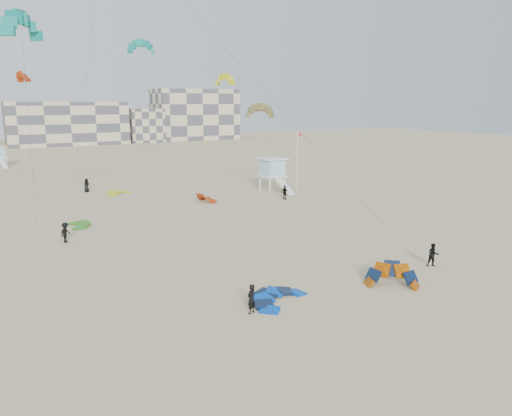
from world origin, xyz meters
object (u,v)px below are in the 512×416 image
kite_ground_orange (391,286)px  lifeguard_tower_near (273,175)px  kite_ground_blue (278,301)px  kitesurfer_main (251,299)px

kite_ground_orange → lifeguard_tower_near: bearing=111.7°
kite_ground_blue → kitesurfer_main: bearing=172.1°
kite_ground_blue → kite_ground_orange: 7.95m
kite_ground_orange → lifeguard_tower_near: size_ratio=0.56×
kitesurfer_main → lifeguard_tower_near: 40.25m
kitesurfer_main → kite_ground_blue: bearing=175.9°
kite_ground_orange → kite_ground_blue: bearing=-150.5°
lifeguard_tower_near → kitesurfer_main: bearing=-126.1°
kite_ground_blue → kitesurfer_main: 2.59m
kite_ground_orange → kitesurfer_main: 10.16m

